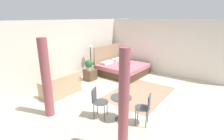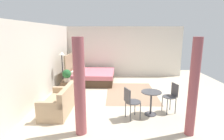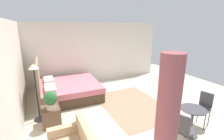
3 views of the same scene
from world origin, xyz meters
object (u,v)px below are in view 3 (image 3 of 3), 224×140
object	(u,v)px
bed	(68,89)
balcony_table	(192,117)
nightstand	(51,116)
vase	(51,102)
potted_plant	(51,100)
cafe_chair_near_couch	(182,128)
cafe_chair_near_window	(204,106)
floor_lamp	(35,80)

from	to	relation	value
bed	balcony_table	world-z (taller)	bed
nightstand	vase	xyz separation A→B (m)	(0.12, -0.03, 0.33)
vase	balcony_table	distance (m)	3.45
potted_plant	cafe_chair_near_couch	distance (m)	3.01
nightstand	vase	distance (m)	0.35
balcony_table	cafe_chair_near_couch	size ratio (longest dim) A/B	0.80
cafe_chair_near_window	potted_plant	bearing A→B (deg)	65.56
nightstand	floor_lamp	xyz separation A→B (m)	(0.36, 0.27, 0.89)
vase	bed	bearing A→B (deg)	-25.80
floor_lamp	cafe_chair_near_window	xyz separation A→B (m)	(-2.04, -3.76, -0.59)
potted_plant	balcony_table	world-z (taller)	potted_plant
nightstand	vase	world-z (taller)	vase
balcony_table	cafe_chair_near_window	xyz separation A→B (m)	(0.17, -0.63, 0.06)
floor_lamp	vase	bearing A→B (deg)	-128.80
vase	cafe_chair_near_window	bearing A→B (deg)	-117.42
potted_plant	cafe_chair_near_window	bearing A→B (deg)	-114.44
bed	cafe_chair_near_window	xyz separation A→B (m)	(-3.19, -2.79, 0.24)
balcony_table	cafe_chair_near_window	bearing A→B (deg)	-74.49
balcony_table	cafe_chair_near_window	size ratio (longest dim) A/B	0.79
nightstand	cafe_chair_near_couch	xyz separation A→B (m)	(-2.10, -2.26, 0.30)
floor_lamp	balcony_table	world-z (taller)	floor_lamp
balcony_table	cafe_chair_near_couch	distance (m)	0.66
bed	balcony_table	distance (m)	4.00
nightstand	cafe_chair_near_window	bearing A→B (deg)	-115.64
vase	cafe_chair_near_couch	world-z (taller)	cafe_chair_near_couch
bed	floor_lamp	bearing A→B (deg)	139.86
floor_lamp	cafe_chair_near_window	bearing A→B (deg)	-118.44
nightstand	floor_lamp	bearing A→B (deg)	36.81
balcony_table	cafe_chair_near_window	world-z (taller)	cafe_chair_near_window
balcony_table	cafe_chair_near_couch	bearing A→B (deg)	112.81
potted_plant	cafe_chair_near_window	distance (m)	3.81
vase	cafe_chair_near_window	xyz separation A→B (m)	(-1.80, -3.46, -0.02)
bed	cafe_chair_near_couch	distance (m)	3.95
balcony_table	bed	bearing A→B (deg)	32.68
bed	potted_plant	world-z (taller)	bed
vase	cafe_chair_near_couch	bearing A→B (deg)	-134.95
nightstand	cafe_chair_near_window	size ratio (longest dim) A/B	0.56
nightstand	balcony_table	world-z (taller)	balcony_table
bed	floor_lamp	xyz separation A→B (m)	(-1.15, 0.97, 0.83)
bed	cafe_chair_near_couch	size ratio (longest dim) A/B	2.38
nightstand	cafe_chair_near_couch	world-z (taller)	cafe_chair_near_couch
cafe_chair_near_couch	vase	bearing A→B (deg)	45.05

